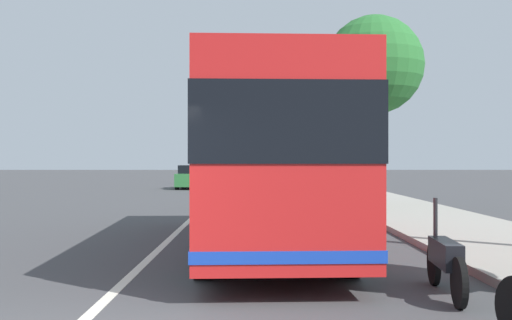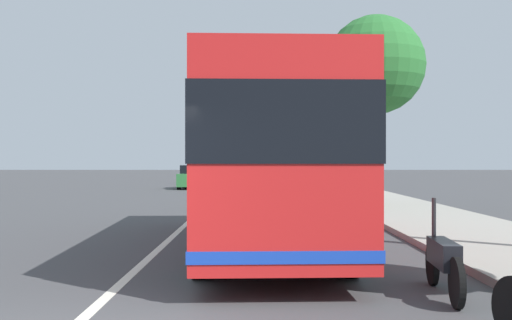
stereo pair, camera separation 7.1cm
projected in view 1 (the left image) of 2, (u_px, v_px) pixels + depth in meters
The scene contains 8 objects.
sidewalk_curb at pixel (459, 229), 15.99m from camera, with size 110.00×3.60×0.14m, color #9E998E.
lane_divider_line at pixel (178, 231), 15.95m from camera, with size 110.00×0.16×0.01m, color silver.
coach_bus at pixel (264, 155), 13.02m from camera, with size 10.63×2.90×3.35m.
motorcycle_by_tree at pixel (445, 260), 8.41m from camera, with size 2.08×0.32×1.26m.
car_side_street at pixel (206, 173), 50.99m from camera, with size 4.46×2.16×1.54m.
car_behind_bus at pixel (265, 174), 49.45m from camera, with size 4.61×1.84×1.52m.
car_oncoming at pixel (192, 178), 39.80m from camera, with size 3.95×1.84×1.47m.
roadside_tree_mid_block at pixel (374, 65), 23.32m from camera, with size 3.64×3.64×7.12m.
Camera 1 is at (-5.96, -1.90, 1.80)m, focal length 44.55 mm.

